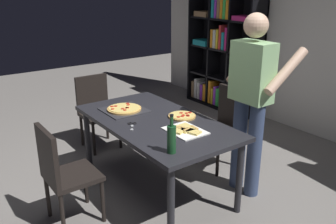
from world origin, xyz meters
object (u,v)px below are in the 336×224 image
object	(u,v)px
chair_far_side	(225,122)
person_serving_pizza	(252,95)
chair_near_camera	(62,170)
kitchen_scissors	(132,125)
chair_left_end	(96,107)
wine_bottle	(172,138)
dining_table	(155,127)
pepperoni_pizza_on_tray	(124,109)
second_pizza_plain	(182,116)
bookshelf	(225,54)

from	to	relation	value
chair_far_side	person_serving_pizza	size ratio (longest dim) A/B	0.51
chair_near_camera	kitchen_scissors	size ratio (longest dim) A/B	4.70
chair_far_side	chair_left_end	bearing A→B (deg)	-144.67
kitchen_scissors	chair_far_side	bearing A→B (deg)	89.49
chair_left_end	wine_bottle	xyz separation A→B (m)	(1.99, -0.29, 0.36)
dining_table	pepperoni_pizza_on_tray	world-z (taller)	pepperoni_pizza_on_tray
chair_near_camera	wine_bottle	size ratio (longest dim) A/B	2.85
wine_bottle	person_serving_pizza	bearing A→B (deg)	96.80
chair_left_end	pepperoni_pizza_on_tray	world-z (taller)	chair_left_end
chair_far_side	kitchen_scissors	xyz separation A→B (m)	(-0.01, -1.20, 0.24)
pepperoni_pizza_on_tray	second_pizza_plain	world-z (taller)	pepperoni_pizza_on_tray
second_pizza_plain	chair_left_end	bearing A→B (deg)	-169.70
chair_left_end	pepperoni_pizza_on_tray	size ratio (longest dim) A/B	2.19
chair_far_side	chair_left_end	xyz separation A→B (m)	(-1.33, -0.95, 0.00)
dining_table	person_serving_pizza	size ratio (longest dim) A/B	0.97
chair_left_end	wine_bottle	world-z (taller)	wine_bottle
chair_left_end	second_pizza_plain	distance (m)	1.46
second_pizza_plain	chair_far_side	bearing A→B (deg)	97.07
bookshelf	kitchen_scissors	xyz separation A→B (m)	(1.49, -2.63, -0.14)
chair_far_side	kitchen_scissors	size ratio (longest dim) A/B	4.70
chair_far_side	pepperoni_pizza_on_tray	xyz separation A→B (m)	(-0.41, -1.05, 0.25)
dining_table	second_pizza_plain	xyz separation A→B (m)	(0.09, 0.26, 0.08)
person_serving_pizza	kitchen_scissors	bearing A→B (deg)	-119.27
chair_left_end	kitchen_scissors	world-z (taller)	chair_left_end
chair_near_camera	bookshelf	distance (m)	3.67
dining_table	person_serving_pizza	distance (m)	0.96
wine_bottle	chair_far_side	bearing A→B (deg)	117.97
chair_left_end	person_serving_pizza	xyz separation A→B (m)	(1.87, 0.73, 0.49)
second_pizza_plain	kitchen_scissors	bearing A→B (deg)	-100.65
person_serving_pizza	pepperoni_pizza_on_tray	xyz separation A→B (m)	(-0.95, -0.83, -0.23)
bookshelf	pepperoni_pizza_on_tray	bearing A→B (deg)	-66.29
dining_table	chair_left_end	distance (m)	1.34
chair_left_end	bookshelf	distance (m)	2.42
chair_near_camera	second_pizza_plain	world-z (taller)	chair_near_camera
chair_left_end	kitchen_scissors	size ratio (longest dim) A/B	4.70
bookshelf	second_pizza_plain	world-z (taller)	bookshelf
chair_near_camera	pepperoni_pizza_on_tray	size ratio (longest dim) A/B	2.19
bookshelf	person_serving_pizza	bearing A→B (deg)	-39.03
chair_near_camera	bookshelf	bearing A→B (deg)	114.34
dining_table	second_pizza_plain	bearing A→B (deg)	71.70
person_serving_pizza	kitchen_scissors	world-z (taller)	person_serving_pizza
dining_table	second_pizza_plain	distance (m)	0.28
chair_far_side	second_pizza_plain	size ratio (longest dim) A/B	3.35
dining_table	second_pizza_plain	world-z (taller)	second_pizza_plain
chair_near_camera	chair_left_end	xyz separation A→B (m)	(-1.33, 0.95, 0.00)
chair_far_side	pepperoni_pizza_on_tray	bearing A→B (deg)	-111.37
person_serving_pizza	second_pizza_plain	world-z (taller)	person_serving_pizza
chair_left_end	pepperoni_pizza_on_tray	xyz separation A→B (m)	(0.92, -0.11, 0.25)
dining_table	chair_near_camera	bearing A→B (deg)	-90.00
chair_far_side	person_serving_pizza	bearing A→B (deg)	-22.30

